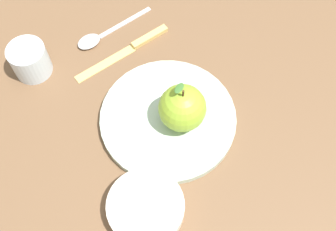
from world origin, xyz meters
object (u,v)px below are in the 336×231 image
at_px(cup, 29,59).
at_px(knife, 131,48).
at_px(dinner_plate, 168,118).
at_px(side_bowl, 146,207).
at_px(apple, 184,107).
at_px(spoon, 97,37).

height_order(cup, knife, cup).
height_order(dinner_plate, side_bowl, side_bowl).
xyz_separation_m(dinner_plate, cup, (0.25, 0.13, 0.03)).
xyz_separation_m(apple, side_bowl, (-0.08, 0.15, -0.04)).
xyz_separation_m(cup, knife, (-0.08, -0.17, -0.03)).
height_order(dinner_plate, cup, cup).
bearing_deg(cup, dinner_plate, -153.38).
relative_size(apple, spoon, 0.55).
height_order(dinner_plate, spoon, dinner_plate).
relative_size(dinner_plate, spoon, 1.39).
bearing_deg(cup, side_bowl, 178.88).
bearing_deg(apple, side_bowl, 118.71).
xyz_separation_m(side_bowl, spoon, (0.34, -0.15, -0.02)).
distance_m(apple, knife, 0.20).
relative_size(side_bowl, knife, 0.58).
bearing_deg(apple, dinner_plate, 43.24).
bearing_deg(spoon, apple, -178.41).
relative_size(side_bowl, spoon, 0.70).
bearing_deg(knife, side_bowl, 146.48).
bearing_deg(knife, spoon, 29.14).
bearing_deg(apple, spoon, 1.59).
distance_m(side_bowl, spoon, 0.37).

